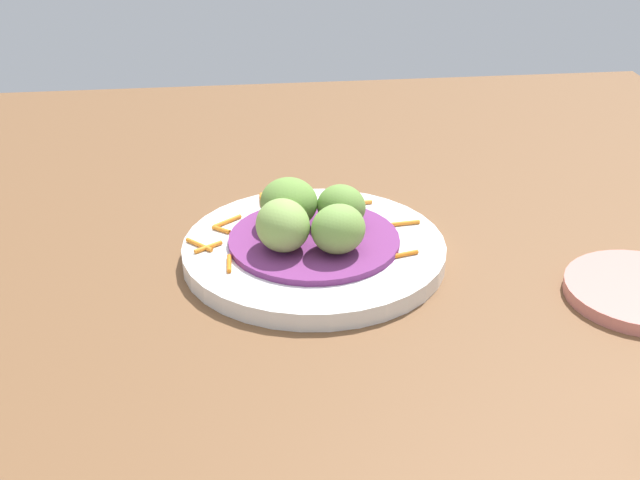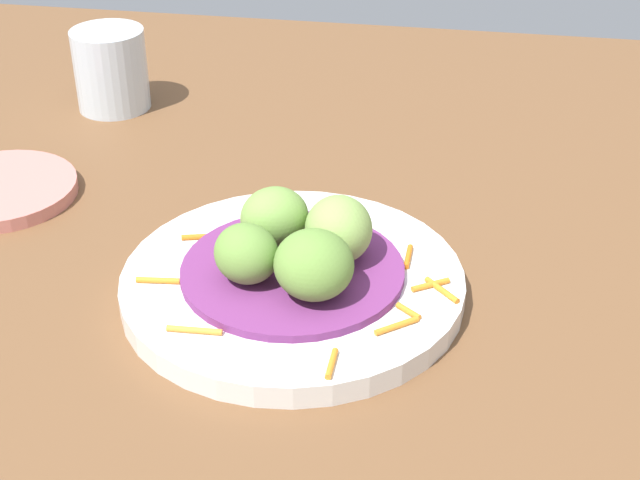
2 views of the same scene
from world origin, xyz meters
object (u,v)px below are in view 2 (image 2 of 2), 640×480
object	(u,v)px
guac_scoop_right	(275,217)
guac_scoop_left	(314,265)
guac_scoop_center	(339,228)
guac_scoop_back	(246,254)
side_plate_small	(0,190)
water_glass	(111,69)
main_plate	(294,284)

from	to	relation	value
guac_scoop_right	guac_scoop_left	bearing A→B (deg)	124.07
guac_scoop_left	guac_scoop_center	size ratio (longest dim) A/B	1.01
guac_scoop_back	guac_scoop_left	bearing A→B (deg)	169.07
guac_scoop_center	side_plate_small	world-z (taller)	guac_scoop_center
guac_scoop_back	water_glass	bearing A→B (deg)	-55.58
main_plate	water_glass	xyz separation A→B (cm)	(23.55, -28.40, 3.08)
guac_scoop_left	guac_scoop_center	world-z (taller)	same
guac_scoop_center	guac_scoop_right	bearing A→B (deg)	-10.93
guac_scoop_center	water_glass	world-z (taller)	water_glass
guac_scoop_left	guac_scoop_center	distance (cm)	4.78
guac_scoop_left	water_glass	world-z (taller)	water_glass
guac_scoop_right	guac_scoop_back	size ratio (longest dim) A/B	1.07
side_plate_small	main_plate	bearing A→B (deg)	160.06
main_plate	side_plate_small	bearing A→B (deg)	-19.94
main_plate	guac_scoop_left	distance (cm)	4.98
guac_scoop_center	guac_scoop_right	xyz separation A→B (cm)	(4.69, -0.91, -0.11)
main_plate	water_glass	size ratio (longest dim) A/B	3.04
water_glass	guac_scoop_back	bearing A→B (deg)	124.42
side_plate_small	water_glass	size ratio (longest dim) A/B	1.61
water_glass	side_plate_small	bearing A→B (deg)	80.97
guac_scoop_center	water_glass	bearing A→B (deg)	-45.17
guac_scoop_left	guac_scoop_right	xyz separation A→B (cm)	(3.79, -5.60, -0.09)
guac_scoop_left	guac_scoop_back	bearing A→B (deg)	-10.93
guac_scoop_center	guac_scoop_back	size ratio (longest dim) A/B	1.18
guac_scoop_center	guac_scoop_right	world-z (taller)	guac_scoop_center
guac_scoop_back	side_plate_small	world-z (taller)	guac_scoop_back
guac_scoop_center	main_plate	bearing A→B (deg)	34.07
guac_scoop_center	guac_scoop_left	bearing A→B (deg)	79.07
guac_scoop_left	guac_scoop_right	world-z (taller)	guac_scoop_left
guac_scoop_left	guac_scoop_back	distance (cm)	4.79
guac_scoop_left	water_glass	bearing A→B (deg)	-50.80
guac_scoop_left	guac_scoop_right	size ratio (longest dim) A/B	1.12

